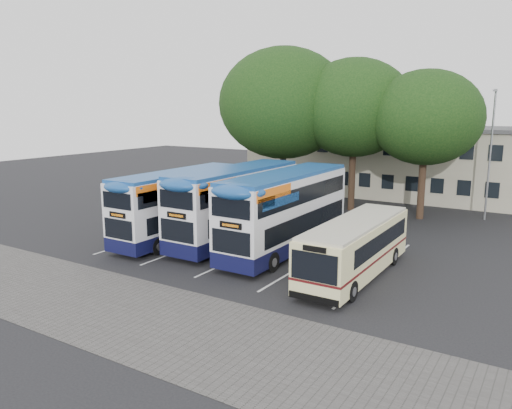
{
  "coord_description": "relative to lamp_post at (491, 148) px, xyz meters",
  "views": [
    {
      "loc": [
        10.5,
        -17.87,
        7.89
      ],
      "look_at": [
        -3.77,
        5.0,
        2.58
      ],
      "focal_mm": 35.0,
      "sensor_mm": 36.0,
      "label": 1
    }
  ],
  "objects": [
    {
      "name": "bus_dd_left",
      "position": [
        -14.85,
        -15.33,
        -2.81
      ],
      "size": [
        2.41,
        9.93,
        4.14
      ],
      "color": "#0F1039",
      "rests_on": "ground"
    },
    {
      "name": "depot_building",
      "position": [
        -6.0,
        7.02,
        -1.93
      ],
      "size": [
        32.4,
        8.4,
        6.2
      ],
      "color": "#ABA489",
      "rests_on": "ground"
    },
    {
      "name": "bus_single",
      "position": [
        -3.46,
        -16.2,
        -3.56
      ],
      "size": [
        2.3,
        9.06,
        2.7
      ],
      "color": "#FEF5A9",
      "rests_on": "ground"
    },
    {
      "name": "tree_mid",
      "position": [
        -9.33,
        -1.76,
        2.71
      ],
      "size": [
        8.63,
        8.63,
        11.48
      ],
      "color": "black",
      "rests_on": "ground"
    },
    {
      "name": "ground",
      "position": [
        -6.0,
        -19.97,
        -5.08
      ],
      "size": [
        120.0,
        120.0,
        0.0
      ],
      "primitive_type": "plane",
      "color": "black",
      "rests_on": "ground"
    },
    {
      "name": "bay_lines",
      "position": [
        -9.75,
        -14.97,
        -5.08
      ],
      "size": [
        14.12,
        11.0,
        0.01
      ],
      "color": "silver",
      "rests_on": "ground"
    },
    {
      "name": "bus_dd_right",
      "position": [
        -8.23,
        -14.32,
        -2.66
      ],
      "size": [
        2.56,
        10.57,
        4.41
      ],
      "color": "#0F1039",
      "rests_on": "ground"
    },
    {
      "name": "bus_dd_mid",
      "position": [
        -11.74,
        -14.01,
        -2.66
      ],
      "size": [
        2.56,
        10.56,
        4.4
      ],
      "color": "#0F1039",
      "rests_on": "ground"
    },
    {
      "name": "lamp_post",
      "position": [
        0.0,
        0.0,
        0.0
      ],
      "size": [
        0.25,
        1.05,
        9.06
      ],
      "color": "gray",
      "rests_on": "ground"
    },
    {
      "name": "tree_left",
      "position": [
        -14.84,
        -2.75,
        3.05
      ],
      "size": [
        10.25,
        10.25,
        12.5
      ],
      "color": "black",
      "rests_on": "ground"
    },
    {
      "name": "paving_strip",
      "position": [
        -8.0,
        -24.97,
        -5.08
      ],
      "size": [
        40.0,
        6.0,
        0.01
      ],
      "primitive_type": "cube",
      "color": "#595654",
      "rests_on": "ground"
    },
    {
      "name": "tree_right",
      "position": [
        -4.0,
        -2.05,
        2.05
      ],
      "size": [
        7.73,
        7.73,
        10.44
      ],
      "color": "black",
      "rests_on": "ground"
    }
  ]
}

